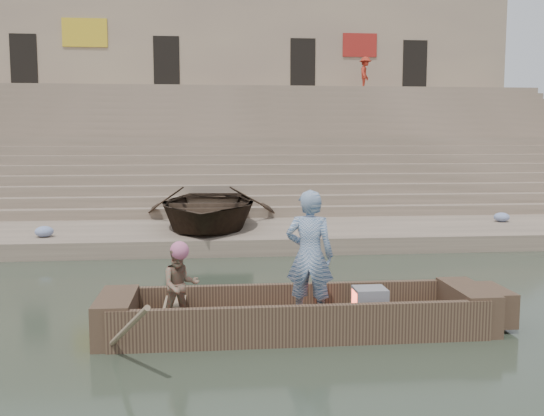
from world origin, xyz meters
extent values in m
plane|color=#2C3629|center=(0.00, 0.00, 0.00)|extent=(120.00, 120.00, 0.00)
cube|color=gray|center=(0.00, 8.00, 0.20)|extent=(32.00, 4.00, 0.40)
cube|color=gray|center=(0.00, 15.50, 1.40)|extent=(32.00, 3.00, 2.80)
cube|color=gray|center=(0.00, 22.50, 2.60)|extent=(32.00, 3.00, 5.20)
cube|color=gray|center=(0.00, 10.25, 0.35)|extent=(32.00, 0.50, 0.70)
cube|color=gray|center=(0.00, 10.75, 0.50)|extent=(32.00, 0.50, 1.00)
cube|color=gray|center=(0.00, 11.25, 0.65)|extent=(32.00, 0.50, 1.30)
cube|color=gray|center=(0.00, 11.75, 0.80)|extent=(32.00, 0.50, 1.60)
cube|color=gray|center=(0.00, 12.25, 0.95)|extent=(32.00, 0.50, 1.90)
cube|color=gray|center=(0.00, 12.75, 1.10)|extent=(32.00, 0.50, 2.20)
cube|color=gray|center=(0.00, 13.25, 1.25)|extent=(32.00, 0.50, 2.50)
cube|color=gray|center=(0.00, 13.75, 1.40)|extent=(32.00, 0.50, 2.80)
cube|color=gray|center=(0.00, 17.25, 1.55)|extent=(32.00, 0.50, 3.10)
cube|color=gray|center=(0.00, 17.75, 1.70)|extent=(32.00, 0.50, 3.40)
cube|color=gray|center=(0.00, 18.25, 1.85)|extent=(32.00, 0.50, 3.70)
cube|color=gray|center=(0.00, 18.75, 2.00)|extent=(32.00, 0.50, 4.00)
cube|color=gray|center=(0.00, 19.25, 2.15)|extent=(32.00, 0.50, 4.30)
cube|color=gray|center=(0.00, 19.75, 2.30)|extent=(32.00, 0.50, 4.60)
cube|color=gray|center=(0.00, 20.25, 2.45)|extent=(32.00, 0.50, 4.90)
cube|color=gray|center=(0.00, 20.75, 2.60)|extent=(32.00, 0.50, 5.20)
cube|color=tan|center=(0.00, 26.50, 5.60)|extent=(32.00, 5.00, 11.20)
cube|color=black|center=(-9.00, 24.05, 6.60)|extent=(1.30, 0.18, 2.60)
cube|color=black|center=(-2.00, 24.05, 6.60)|extent=(1.30, 0.18, 2.60)
cube|color=black|center=(5.00, 24.05, 6.60)|extent=(1.30, 0.18, 2.60)
cube|color=black|center=(11.00, 24.05, 6.60)|extent=(1.30, 0.18, 2.60)
cube|color=gold|center=(-6.00, 23.98, 8.00)|extent=(2.20, 0.10, 1.40)
cube|color=maroon|center=(8.00, 23.98, 7.60)|extent=(1.80, 0.10, 1.20)
cube|color=brown|center=(1.29, 0.36, 0.11)|extent=(5.00, 1.30, 0.22)
cube|color=brown|center=(1.29, -0.26, 0.28)|extent=(5.20, 0.12, 0.56)
cube|color=brown|center=(1.29, 0.98, 0.28)|extent=(5.20, 0.12, 0.56)
cube|color=brown|center=(-1.26, 0.36, 0.30)|extent=(0.50, 1.30, 0.60)
cube|color=brown|center=(3.84, 0.36, 0.30)|extent=(0.50, 1.30, 0.60)
cube|color=brown|center=(4.24, 0.36, 0.32)|extent=(0.35, 0.90, 0.50)
cube|color=#937A5B|center=(-0.46, 0.36, 0.40)|extent=(0.30, 1.20, 0.08)
cylinder|color=#937A5B|center=(-1.11, -0.54, 0.30)|extent=(1.03, 2.10, 1.36)
sphere|color=#C05F85|center=(-0.36, 0.18, 1.25)|extent=(0.26, 0.26, 0.26)
imported|color=navy|center=(1.44, 0.22, 1.14)|extent=(0.78, 0.62, 1.85)
imported|color=#2A7E5C|center=(-0.36, 0.18, 0.77)|extent=(0.62, 0.53, 1.09)
cube|color=gray|center=(2.36, 0.36, 0.42)|extent=(0.46, 0.42, 0.40)
cube|color=#E5593F|center=(2.15, 0.36, 0.42)|extent=(0.04, 0.34, 0.32)
imported|color=#2D2116|center=(0.00, 8.27, 0.95)|extent=(4.13, 5.55, 1.10)
imported|color=#AB2D1C|center=(8.01, 22.77, 6.02)|extent=(0.97, 1.22, 1.65)
ellipsoid|color=#3F5999|center=(8.37, 8.43, 0.53)|extent=(0.44, 0.44, 0.26)
ellipsoid|color=#3F5999|center=(-3.92, 6.99, 0.53)|extent=(0.44, 0.44, 0.26)
camera|label=1|loc=(0.04, -8.15, 2.78)|focal=40.52mm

